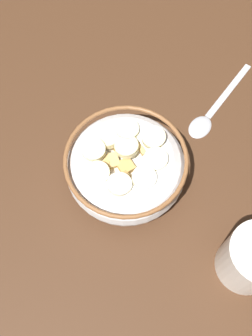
% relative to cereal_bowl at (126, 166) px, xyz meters
% --- Properties ---
extents(ground_plane, '(1.35, 1.35, 0.02)m').
position_rel_cereal_bowl_xyz_m(ground_plane, '(0.00, -0.00, -0.04)').
color(ground_plane, '#472B19').
extents(cereal_bowl, '(0.17, 0.17, 0.07)m').
position_rel_cereal_bowl_xyz_m(cereal_bowl, '(0.00, 0.00, 0.00)').
color(cereal_bowl, white).
rests_on(cereal_bowl, ground_plane).
extents(spoon, '(0.11, 0.15, 0.01)m').
position_rel_cereal_bowl_xyz_m(spoon, '(0.12, 0.11, -0.03)').
color(spoon, '#B7B7BC').
rests_on(spoon, ground_plane).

